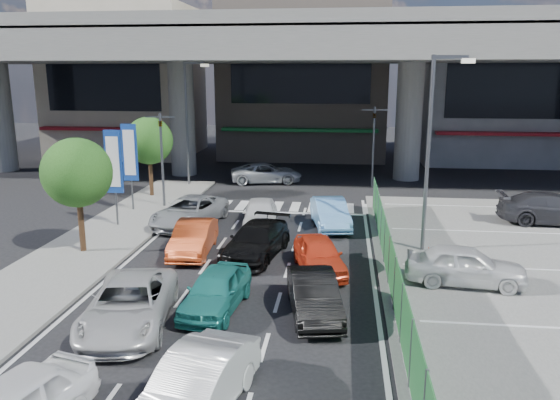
# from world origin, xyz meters

# --- Properties ---
(ground) EXTENTS (120.00, 120.00, 0.00)m
(ground) POSITION_xyz_m (0.00, 0.00, 0.00)
(ground) COLOR black
(ground) RESTS_ON ground
(parking_lot) EXTENTS (12.00, 28.00, 0.06)m
(parking_lot) POSITION_xyz_m (11.00, 2.00, 0.03)
(parking_lot) COLOR slate
(parking_lot) RESTS_ON ground
(sidewalk_left) EXTENTS (4.00, 30.00, 0.12)m
(sidewalk_left) POSITION_xyz_m (-7.00, 4.00, 0.06)
(sidewalk_left) COLOR slate
(sidewalk_left) RESTS_ON ground
(fence_run) EXTENTS (0.16, 22.00, 1.80)m
(fence_run) POSITION_xyz_m (5.30, 1.00, 0.90)
(fence_run) COLOR #1F5B2A
(fence_run) RESTS_ON ground
(expressway) EXTENTS (64.00, 14.00, 10.75)m
(expressway) POSITION_xyz_m (0.00, 22.00, 8.76)
(expressway) COLOR slate
(expressway) RESTS_ON ground
(building_west) EXTENTS (12.00, 10.90, 13.00)m
(building_west) POSITION_xyz_m (-16.00, 31.97, 6.49)
(building_west) COLOR #A8A087
(building_west) RESTS_ON ground
(building_center) EXTENTS (14.00, 10.90, 15.00)m
(building_center) POSITION_xyz_m (0.00, 32.97, 7.49)
(building_center) COLOR gray
(building_center) RESTS_ON ground
(building_east) EXTENTS (12.00, 10.90, 12.00)m
(building_east) POSITION_xyz_m (16.00, 31.97, 5.99)
(building_east) COLOR slate
(building_east) RESTS_ON ground
(traffic_light_left) EXTENTS (1.60, 1.24, 5.20)m
(traffic_light_left) POSITION_xyz_m (-6.20, 12.00, 3.94)
(traffic_light_left) COLOR #595B60
(traffic_light_left) RESTS_ON ground
(traffic_light_right) EXTENTS (1.60, 1.24, 5.20)m
(traffic_light_right) POSITION_xyz_m (5.50, 19.00, 3.94)
(traffic_light_right) COLOR #595B60
(traffic_light_right) RESTS_ON ground
(street_lamp_right) EXTENTS (1.65, 0.22, 8.00)m
(street_lamp_right) POSITION_xyz_m (7.17, 6.00, 4.77)
(street_lamp_right) COLOR #595B60
(street_lamp_right) RESTS_ON ground
(street_lamp_left) EXTENTS (1.65, 0.22, 8.00)m
(street_lamp_left) POSITION_xyz_m (-6.33, 18.00, 4.77)
(street_lamp_left) COLOR #595B60
(street_lamp_left) RESTS_ON ground
(signboard_near) EXTENTS (0.80, 0.14, 4.70)m
(signboard_near) POSITION_xyz_m (-7.20, 7.99, 3.06)
(signboard_near) COLOR #595B60
(signboard_near) RESTS_ON ground
(signboard_far) EXTENTS (0.80, 0.14, 4.70)m
(signboard_far) POSITION_xyz_m (-7.60, 10.99, 3.06)
(signboard_far) COLOR #595B60
(signboard_far) RESTS_ON ground
(tree_near) EXTENTS (2.80, 2.80, 4.80)m
(tree_near) POSITION_xyz_m (-7.00, 4.00, 3.39)
(tree_near) COLOR #382314
(tree_near) RESTS_ON ground
(tree_far) EXTENTS (2.80, 2.80, 4.80)m
(tree_far) POSITION_xyz_m (-7.80, 14.50, 3.39)
(tree_far) COLOR #382314
(tree_far) RESTS_ON ground
(hatch_white_back_mid) EXTENTS (2.28, 4.40, 1.38)m
(hatch_white_back_mid) POSITION_xyz_m (0.56, -6.15, 0.69)
(hatch_white_back_mid) COLOR silver
(hatch_white_back_mid) RESTS_ON ground
(sedan_white_mid_left) EXTENTS (3.06, 5.27, 1.38)m
(sedan_white_mid_left) POSITION_xyz_m (-2.53, -2.18, 0.69)
(sedan_white_mid_left) COLOR beige
(sedan_white_mid_left) RESTS_ON ground
(taxi_teal_mid) EXTENTS (1.91, 3.97, 1.31)m
(taxi_teal_mid) POSITION_xyz_m (-0.26, -0.76, 0.65)
(taxi_teal_mid) COLOR teal
(taxi_teal_mid) RESTS_ON ground
(hatch_black_mid_right) EXTENTS (2.08, 4.12, 1.29)m
(hatch_black_mid_right) POSITION_xyz_m (2.81, -0.78, 0.65)
(hatch_black_mid_right) COLOR black
(hatch_black_mid_right) RESTS_ON ground
(taxi_orange_left) EXTENTS (1.68, 4.14, 1.34)m
(taxi_orange_left) POSITION_xyz_m (-2.45, 4.53, 0.67)
(taxi_orange_left) COLOR #CB461C
(taxi_orange_left) RESTS_ON ground
(sedan_black_mid) EXTENTS (2.69, 4.92, 1.35)m
(sedan_black_mid) POSITION_xyz_m (0.19, 4.41, 0.68)
(sedan_black_mid) COLOR black
(sedan_black_mid) RESTS_ON ground
(taxi_orange_right) EXTENTS (2.48, 4.11, 1.31)m
(taxi_orange_right) POSITION_xyz_m (2.80, 3.01, 0.65)
(taxi_orange_right) COLOR red
(taxi_orange_right) RESTS_ON ground
(wagon_silver_front_left) EXTENTS (3.30, 5.34, 1.38)m
(wagon_silver_front_left) POSITION_xyz_m (-3.80, 8.69, 0.69)
(wagon_silver_front_left) COLOR #969A9D
(wagon_silver_front_left) RESTS_ON ground
(sedan_white_front_mid) EXTENTS (2.11, 4.22, 1.38)m
(sedan_white_front_mid) POSITION_xyz_m (-0.30, 8.74, 0.69)
(sedan_white_front_mid) COLOR silver
(sedan_white_front_mid) RESTS_ON ground
(kei_truck_front_right) EXTENTS (2.22, 4.39, 1.38)m
(kei_truck_front_right) POSITION_xyz_m (3.04, 9.16, 0.69)
(kei_truck_front_right) COLOR #5F9EDC
(kei_truck_front_right) RESTS_ON ground
(crossing_wagon_silver) EXTENTS (5.12, 3.14, 1.32)m
(crossing_wagon_silver) POSITION_xyz_m (-1.56, 19.61, 0.66)
(crossing_wagon_silver) COLOR #B8BCC0
(crossing_wagon_silver) RESTS_ON ground
(parked_sedan_white) EXTENTS (4.26, 2.10, 1.40)m
(parked_sedan_white) POSITION_xyz_m (7.93, 2.19, 0.76)
(parked_sedan_white) COLOR silver
(parked_sedan_white) RESTS_ON parking_lot
(parked_sedan_dgrey) EXTENTS (5.31, 2.37, 1.51)m
(parked_sedan_dgrey) POSITION_xyz_m (13.91, 10.85, 0.82)
(parked_sedan_dgrey) COLOR #303035
(parked_sedan_dgrey) RESTS_ON parking_lot
(traffic_cone) EXTENTS (0.42, 0.42, 0.66)m
(traffic_cone) POSITION_xyz_m (6.99, 4.31, 0.39)
(traffic_cone) COLOR red
(traffic_cone) RESTS_ON parking_lot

